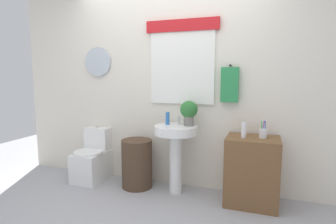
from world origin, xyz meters
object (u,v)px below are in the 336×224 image
object	(u,v)px
pedestal_sink	(176,143)
soap_bottle	(168,118)
toilet	(93,160)
laundry_hamper	(137,163)
lotion_bottle	(244,130)
potted_plant	(189,111)
toothbrush_cup	(263,133)
wooden_cabinet	(252,171)

from	to	relation	value
pedestal_sink	soap_bottle	distance (m)	0.31
toilet	pedestal_sink	world-z (taller)	pedestal_sink
laundry_hamper	lotion_bottle	distance (m)	1.39
potted_plant	toothbrush_cup	world-z (taller)	potted_plant
pedestal_sink	potted_plant	world-z (taller)	potted_plant
toilet	soap_bottle	world-z (taller)	soap_bottle
wooden_cabinet	toothbrush_cup	distance (m)	0.44
laundry_hamper	potted_plant	world-z (taller)	potted_plant
potted_plant	wooden_cabinet	bearing A→B (deg)	-4.70
toilet	potted_plant	bearing A→B (deg)	1.24
pedestal_sink	lotion_bottle	world-z (taller)	lotion_bottle
pedestal_sink	soap_bottle	world-z (taller)	soap_bottle
pedestal_sink	toothbrush_cup	bearing A→B (deg)	1.19
soap_bottle	wooden_cabinet	bearing A→B (deg)	-2.89
toothbrush_cup	lotion_bottle	bearing A→B (deg)	-162.88
wooden_cabinet	soap_bottle	xyz separation A→B (m)	(-0.99, 0.05, 0.52)
pedestal_sink	lotion_bottle	bearing A→B (deg)	-2.96
toilet	lotion_bottle	bearing A→B (deg)	-2.08
lotion_bottle	wooden_cabinet	bearing A→B (deg)	22.32
toilet	pedestal_sink	xyz separation A→B (m)	(1.19, -0.03, 0.34)
laundry_hamper	lotion_bottle	bearing A→B (deg)	-1.78
laundry_hamper	toothbrush_cup	distance (m)	1.56
lotion_bottle	potted_plant	bearing A→B (deg)	171.02
laundry_hamper	wooden_cabinet	bearing A→B (deg)	0.00
potted_plant	soap_bottle	bearing A→B (deg)	-177.80
pedestal_sink	soap_bottle	xyz separation A→B (m)	(-0.12, 0.05, 0.28)
wooden_cabinet	soap_bottle	bearing A→B (deg)	177.11
soap_bottle	potted_plant	size ratio (longest dim) A/B	0.51
lotion_bottle	toothbrush_cup	size ratio (longest dim) A/B	0.92
toilet	wooden_cabinet	world-z (taller)	wooden_cabinet
toilet	pedestal_sink	distance (m)	1.24
soap_bottle	toothbrush_cup	size ratio (longest dim) A/B	0.80
laundry_hamper	toothbrush_cup	world-z (taller)	toothbrush_cup
pedestal_sink	toothbrush_cup	xyz separation A→B (m)	(0.97, 0.02, 0.18)
toilet	laundry_hamper	world-z (taller)	toilet
laundry_hamper	potted_plant	bearing A→B (deg)	5.26
wooden_cabinet	potted_plant	distance (m)	0.96
toilet	soap_bottle	xyz separation A→B (m)	(1.07, 0.02, 0.62)
soap_bottle	toothbrush_cup	distance (m)	1.09
potted_plant	toothbrush_cup	distance (m)	0.85
laundry_hamper	pedestal_sink	size ratio (longest dim) A/B	0.74
pedestal_sink	potted_plant	bearing A→B (deg)	23.20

